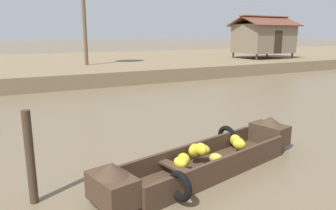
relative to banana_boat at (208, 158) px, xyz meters
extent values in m
plane|color=#726047|center=(-1.18, 5.14, -0.28)|extent=(300.00, 300.00, 0.00)
cube|color=#7F6B4C|center=(-1.18, 21.11, 0.11)|extent=(160.00, 20.00, 0.78)
cube|color=#473323|center=(-0.01, -0.01, -0.22)|extent=(4.03, 1.83, 0.12)
cube|color=#473323|center=(-0.11, 0.45, 0.02)|extent=(3.83, 0.90, 0.35)
cube|color=#473323|center=(0.09, -0.47, 0.02)|extent=(3.83, 0.90, 0.35)
cube|color=#473323|center=(2.16, 0.46, 0.07)|extent=(0.70, 0.96, 0.47)
cone|color=#473323|center=(2.16, 0.46, 0.41)|extent=(0.67, 0.67, 0.20)
cube|color=#473323|center=(-2.17, -0.48, 0.07)|extent=(0.70, 0.96, 0.47)
cone|color=#473323|center=(-2.17, -0.48, 0.41)|extent=(0.67, 0.67, 0.20)
cube|color=#473323|center=(-0.82, -0.19, 0.03)|extent=(0.39, 0.94, 0.05)
torus|color=black|center=(1.15, 0.84, 0.05)|extent=(0.23, 0.53, 0.52)
torus|color=black|center=(-1.16, -0.87, 0.05)|extent=(0.23, 0.53, 0.52)
ellipsoid|color=yellow|center=(-0.71, -0.11, 0.09)|extent=(0.28, 0.34, 0.21)
ellipsoid|color=gold|center=(-0.01, 0.15, 0.14)|extent=(0.29, 0.36, 0.21)
ellipsoid|color=yellow|center=(1.14, 0.51, 0.04)|extent=(0.26, 0.32, 0.28)
ellipsoid|color=yellow|center=(-0.07, 0.14, 0.16)|extent=(0.26, 0.37, 0.26)
ellipsoid|color=gold|center=(-0.03, -0.31, 0.12)|extent=(0.32, 0.34, 0.20)
ellipsoid|color=gold|center=(1.02, 0.25, 0.10)|extent=(0.31, 0.38, 0.21)
ellipsoid|color=yellow|center=(0.93, 0.14, 0.10)|extent=(0.31, 0.35, 0.23)
ellipsoid|color=yellow|center=(-0.17, 0.23, 0.13)|extent=(0.37, 0.31, 0.28)
ellipsoid|color=yellow|center=(-0.62, -0.08, 0.12)|extent=(0.33, 0.38, 0.25)
cylinder|color=#4C3826|center=(14.30, 13.78, 0.72)|extent=(0.16, 0.16, 0.46)
cylinder|color=#4C3826|center=(18.25, 13.78, 0.72)|extent=(0.16, 0.16, 0.46)
cylinder|color=#4C3826|center=(14.30, 16.63, 0.72)|extent=(0.16, 0.16, 0.46)
cylinder|color=#4C3826|center=(18.25, 16.63, 0.72)|extent=(0.16, 0.16, 0.46)
cube|color=#7A6B56|center=(16.28, 15.21, 2.12)|extent=(4.35, 3.25, 2.33)
cube|color=#2D2319|center=(16.28, 13.56, 1.85)|extent=(0.80, 0.04, 1.80)
cube|color=brown|center=(16.28, 14.39, 3.54)|extent=(5.05, 2.12, 0.87)
cube|color=brown|center=(16.28, 16.02, 3.54)|extent=(5.05, 2.12, 0.87)
cylinder|color=brown|center=(1.54, 15.99, 3.45)|extent=(0.24, 0.24, 5.91)
cylinder|color=#423323|center=(-3.27, 0.35, 0.51)|extent=(0.14, 0.14, 1.59)
camera|label=1|loc=(-3.55, -4.94, 2.46)|focal=33.81mm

